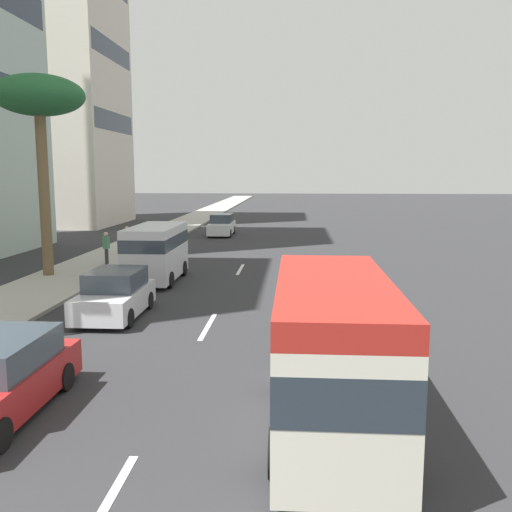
% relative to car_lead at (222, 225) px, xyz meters
% --- Properties ---
extents(ground_plane, '(198.00, 198.00, 0.00)m').
position_rel_car_lead_xyz_m(ground_plane, '(-9.03, -3.04, -0.81)').
color(ground_plane, '#2D2D30').
extents(sidewalk_right, '(162.00, 3.84, 0.15)m').
position_rel_car_lead_xyz_m(sidewalk_right, '(-9.03, 4.90, -0.73)').
color(sidewalk_right, '#B2ADA3').
rests_on(sidewalk_right, ground_plane).
extents(lane_stripe_near, '(3.20, 0.16, 0.01)m').
position_rel_car_lead_xyz_m(lane_stripe_near, '(-36.93, -3.04, -0.80)').
color(lane_stripe_near, silver).
rests_on(lane_stripe_near, ground_plane).
extents(lane_stripe_mid, '(3.20, 0.16, 0.01)m').
position_rel_car_lead_xyz_m(lane_stripe_mid, '(-26.77, -3.04, -0.80)').
color(lane_stripe_mid, silver).
rests_on(lane_stripe_mid, ground_plane).
extents(lane_stripe_far, '(3.20, 0.16, 0.01)m').
position_rel_car_lead_xyz_m(lane_stripe_far, '(-15.83, -3.04, -0.80)').
color(lane_stripe_far, silver).
rests_on(lane_stripe_far, ground_plane).
extents(car_lead, '(4.52, 1.83, 1.71)m').
position_rel_car_lead_xyz_m(car_lead, '(0.00, 0.00, 0.00)').
color(car_lead, white).
rests_on(car_lead, ground_plane).
extents(van_second, '(5.00, 2.15, 2.58)m').
position_rel_car_lead_xyz_m(van_second, '(-19.22, 0.54, 0.67)').
color(van_second, silver).
rests_on(van_second, ground_plane).
extents(minibus_fourth, '(6.25, 2.28, 3.01)m').
position_rel_car_lead_xyz_m(minibus_fourth, '(-33.99, -6.61, 0.84)').
color(minibus_fourth, silver).
rests_on(minibus_fourth, ground_plane).
extents(car_fifth, '(4.12, 1.94, 1.64)m').
position_rel_car_lead_xyz_m(car_fifth, '(-25.74, 0.39, -0.03)').
color(car_fifth, silver).
rests_on(car_fifth, ground_plane).
extents(pedestrian_near_lamp, '(0.32, 0.38, 1.72)m').
position_rel_car_lead_xyz_m(pedestrian_near_lamp, '(-15.47, 4.18, 0.30)').
color(pedestrian_near_lamp, '#333338').
rests_on(pedestrian_near_lamp, sidewalk_right).
extents(pedestrian_by_tree, '(0.30, 0.33, 1.68)m').
position_rel_car_lead_xyz_m(pedestrian_by_tree, '(-11.73, 4.18, 0.27)').
color(pedestrian_by_tree, beige).
rests_on(pedestrian_by_tree, sidewalk_right).
extents(palm_tree, '(4.15, 4.15, 9.30)m').
position_rel_car_lead_xyz_m(palm_tree, '(-18.77, 5.92, 7.45)').
color(palm_tree, brown).
rests_on(palm_tree, sidewalk_right).
extents(office_tower_far, '(11.94, 13.79, 36.00)m').
position_rel_car_lead_xyz_m(office_tower_far, '(8.78, 18.15, 17.20)').
color(office_tower_far, silver).
rests_on(office_tower_far, ground_plane).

